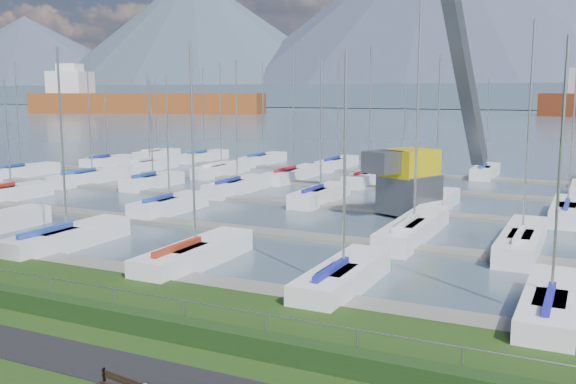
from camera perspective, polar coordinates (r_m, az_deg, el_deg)
The scene contains 9 objects.
path at distance 21.14m, azimuth -18.48°, elevation -13.81°, with size 160.00×2.00×0.04m, color black.
water at distance 277.28m, azimuth 22.98°, elevation 6.46°, with size 800.00×540.00×0.20m, color #485969.
hedge at distance 22.80m, azimuth -13.90°, elevation -10.99°, with size 80.00×0.70×0.70m, color #1A3312.
fence at distance 22.83m, azimuth -13.34°, elevation -8.69°, with size 0.04×0.04×80.00m, color gray.
foothill at distance 347.09m, azimuth 23.65°, elevation 7.83°, with size 900.00×80.00×12.00m, color #48596A.
docks at distance 45.74m, azimuth 7.63°, elevation -1.54°, with size 90.00×41.60×0.25m.
crane at distance 44.59m, azimuth 11.85°, elevation 5.27°, with size 6.17×13.48×22.35m.
cargo_ship_west at distance 260.80m, azimuth -13.28°, elevation 7.70°, with size 92.56×43.04×21.50m.
sailboat_fleet at distance 48.20m, azimuth 7.70°, elevation 5.69°, with size 74.74×49.82×13.57m.
Camera 1 is at (13.87, -16.81, 8.00)m, focal length 40.00 mm.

